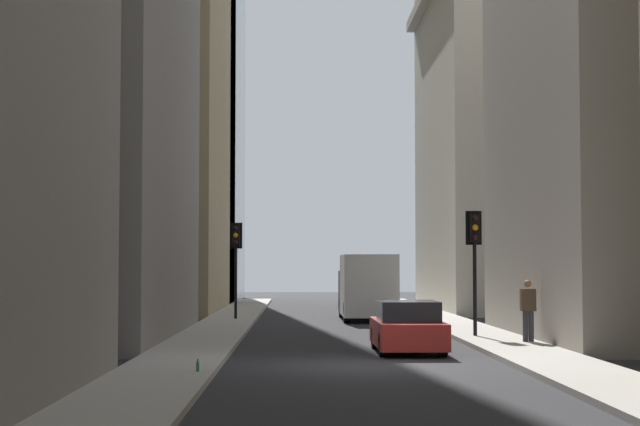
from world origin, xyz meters
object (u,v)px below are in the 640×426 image
object	(u,v)px
traffic_light_midblock	(475,244)
discarded_bottle	(198,366)
delivery_truck	(367,287)
pedestrian	(528,308)
sedan_red	(408,328)
traffic_light_far_junction	(236,248)

from	to	relation	value
traffic_light_midblock	discarded_bottle	size ratio (longest dim) A/B	14.86
delivery_truck	pedestrian	xyz separation A→B (m)	(-14.59, -3.80, -0.32)
sedan_red	traffic_light_far_junction	xyz separation A→B (m)	(15.29, 5.65, 2.47)
delivery_truck	discarded_bottle	size ratio (longest dim) A/B	23.93
delivery_truck	traffic_light_midblock	bearing A→B (deg)	-167.43
traffic_light_midblock	pedestrian	world-z (taller)	traffic_light_midblock
discarded_bottle	delivery_truck	bearing A→B (deg)	-12.63
traffic_light_midblock	discarded_bottle	xyz separation A→B (m)	(-10.93, 7.81, -2.84)
discarded_bottle	traffic_light_far_junction	bearing A→B (deg)	1.38
pedestrian	traffic_light_midblock	bearing A→B (deg)	23.43
delivery_truck	traffic_light_midblock	xyz separation A→B (m)	(-11.99, -2.67, 1.63)
traffic_light_far_junction	discarded_bottle	size ratio (longest dim) A/B	15.07
traffic_light_far_junction	discarded_bottle	distance (m)	21.78
sedan_red	pedestrian	distance (m)	4.34
delivery_truck	sedan_red	size ratio (longest dim) A/B	1.50
traffic_light_midblock	discarded_bottle	world-z (taller)	traffic_light_midblock
discarded_bottle	pedestrian	bearing A→B (deg)	-46.99
sedan_red	traffic_light_midblock	world-z (taller)	traffic_light_midblock
traffic_light_far_junction	pedestrian	size ratio (longest dim) A/B	2.24
traffic_light_midblock	pedestrian	bearing A→B (deg)	-156.57
pedestrian	discarded_bottle	distance (m)	12.25
delivery_truck	traffic_light_midblock	distance (m)	12.39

